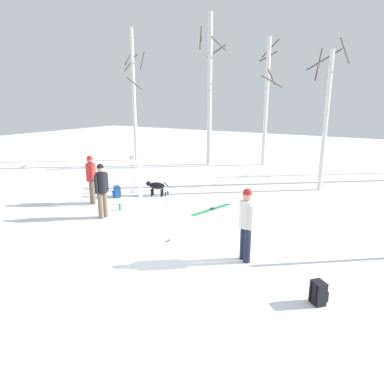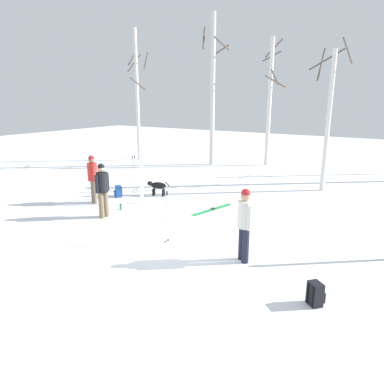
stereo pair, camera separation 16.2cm
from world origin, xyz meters
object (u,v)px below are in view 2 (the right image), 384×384
Objects in this scene: person_1 at (245,221)px; ski_poles_0 at (134,173)px; backpack_0 at (315,294)px; dog at (157,186)px; ski_pair_planted_0 at (142,178)px; birch_tree_2 at (270,101)px; birch_tree_0 at (137,95)px; ski_pair_lying_0 at (213,209)px; birch_tree_3 at (328,118)px; birch_tree_1 at (213,89)px; backpack_1 at (118,192)px; person_0 at (93,176)px; ski_poles_1 at (166,216)px; water_bottle_0 at (121,207)px; person_2 at (102,187)px.

ski_poles_0 is (-6.26, 3.43, -0.21)m from person_1.
dog is at bearing 147.83° from backpack_0.
ski_pair_planted_0 is at bearing -39.90° from ski_poles_0.
ski_poles_0 is 9.22m from backpack_0.
person_1 is 0.25× the size of birch_tree_2.
ski_pair_planted_0 reaches higher than person_1.
birch_tree_2 is at bearing 18.77° from birch_tree_0.
ski_pair_lying_0 is (-2.44, 2.99, -0.97)m from person_1.
birch_tree_3 is at bearing -46.86° from birch_tree_2.
birch_tree_1 reaches higher than backpack_0.
ski_poles_0 is 3.28× the size of backpack_0.
ski_poles_0 is 3.28× the size of backpack_1.
dog is 9.11m from birch_tree_0.
ski_pair_lying_0 is 0.23× the size of birch_tree_1.
birch_tree_2 is (2.72, 1.45, -0.60)m from birch_tree_1.
backpack_1 is (-8.07, 3.42, 0.00)m from backpack_0.
ski_pair_planted_0 is at bearing -78.49° from birch_tree_1.
ski_pair_lying_0 is 4.10× the size of backpack_0.
ski_pair_planted_0 is 1.03× the size of ski_pair_lying_0.
person_0 is 1.24× the size of ski_poles_1.
birch_tree_0 reaches higher than dog.
birch_tree_2 reaches higher than person_1.
ski_pair_lying_0 is at bearing -36.62° from birch_tree_0.
ski_pair_planted_0 is 0.28× the size of birch_tree_2.
ski_pair_lying_0 is (4.00, 1.53, -0.97)m from person_0.
ski_pair_planted_0 is 8.82m from birch_tree_1.
birch_tree_0 reaches higher than person_1.
ski_pair_lying_0 is 3.84m from backpack_1.
birch_tree_1 reaches higher than ski_poles_1.
backpack_1 is at bearing -104.38° from birch_tree_2.
dog is 2.70m from ski_pair_lying_0.
ski_poles_1 is 6.60× the size of water_bottle_0.
birch_tree_2 reaches higher than birch_tree_3.
ski_pair_lying_0 is 0.24× the size of birch_tree_0.
birch_tree_3 is (2.16, 7.75, 2.17)m from ski_poles_1.
person_0 and person_1 have the same top height.
person_2 is 3.90× the size of backpack_0.
ski_pair_planted_0 is 9.91m from birch_tree_2.
ski_poles_0 reaches higher than backpack_0.
person_1 is 2.20m from backpack_0.
person_1 is at bearing -71.96° from birch_tree_2.
birch_tree_2 is 5.75m from birch_tree_3.
birch_tree_2 reaches higher than ski_poles_0.
person_2 is at bearing -32.96° from person_0.
birch_tree_0 reaches higher than water_bottle_0.
birch_tree_1 is 1.18× the size of birch_tree_2.
dog is 1.96× the size of backpack_1.
person_1 is at bearing 152.51° from backpack_0.
birch_tree_3 is at bearing 50.86° from water_bottle_0.
water_bottle_0 is at bearing 95.17° from person_2.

